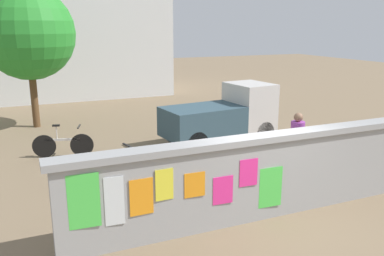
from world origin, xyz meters
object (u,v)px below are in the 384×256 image
tree_roadside (28,34)px  auto_rickshaw_truck (224,115)px  bicycle_far (63,145)px  person_walking (297,138)px  bicycle_near (320,146)px  motorcycle (107,166)px

tree_roadside → auto_rickshaw_truck: bearing=-40.4°
auto_rickshaw_truck → bicycle_far: size_ratio=2.27×
person_walking → tree_roadside: (-5.67, 7.98, 2.40)m
bicycle_near → person_walking: 1.85m
bicycle_near → bicycle_far: bearing=155.7°
motorcycle → person_walking: bearing=-16.1°
motorcycle → person_walking: 4.65m
motorcycle → person_walking: person_walking is taller
bicycle_far → tree_roadside: (-0.52, 4.09, 3.02)m
auto_rickshaw_truck → motorcycle: 4.70m
auto_rickshaw_truck → bicycle_near: bearing=-54.8°
bicycle_near → motorcycle: bearing=176.1°
bicycle_near → bicycle_far: size_ratio=1.02×
motorcycle → bicycle_far: bearing=105.3°
motorcycle → tree_roadside: 7.41m
bicycle_near → tree_roadside: size_ratio=0.34×
auto_rickshaw_truck → bicycle_far: auto_rickshaw_truck is taller
auto_rickshaw_truck → person_walking: (0.25, -3.35, 0.09)m
auto_rickshaw_truck → person_walking: auto_rickshaw_truck is taller
person_walking → tree_roadside: tree_roadside is taller
motorcycle → tree_roadside: tree_roadside is taller
person_walking → bicycle_far: bearing=143.0°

